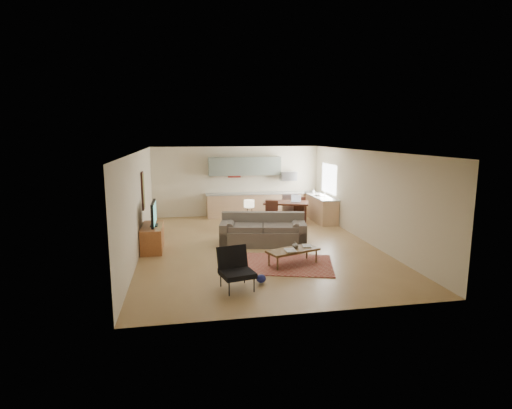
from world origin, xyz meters
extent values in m
plane|color=#997546|center=(0.00, 0.00, 0.00)|extent=(9.00, 9.00, 0.00)
plane|color=white|center=(0.00, 0.00, 2.70)|extent=(9.00, 9.00, 0.00)
plane|color=beige|center=(0.00, 4.50, 1.35)|extent=(6.50, 0.00, 6.50)
plane|color=beige|center=(0.00, -4.50, 1.35)|extent=(6.50, 0.00, 6.50)
plane|color=beige|center=(-3.25, 0.00, 1.35)|extent=(0.00, 9.00, 9.00)
plane|color=beige|center=(3.25, 0.00, 1.35)|extent=(0.00, 9.00, 9.00)
cube|color=#A5A8AD|center=(2.00, 4.18, 0.45)|extent=(0.62, 0.62, 0.90)
cube|color=#A5A8AD|center=(2.00, 4.20, 1.55)|extent=(0.62, 0.40, 0.35)
cube|color=slate|center=(0.30, 4.33, 1.95)|extent=(2.80, 0.34, 0.70)
cube|color=white|center=(3.23, 3.00, 1.55)|extent=(0.02, 1.40, 1.05)
cube|color=maroon|center=(0.27, -1.78, 0.01)|extent=(2.83, 2.31, 0.02)
imported|color=maroon|center=(0.30, -1.98, 0.41)|extent=(0.25, 0.34, 0.03)
imported|color=navy|center=(0.84, -1.62, 0.40)|extent=(0.31, 0.36, 0.02)
imported|color=black|center=(0.61, -1.76, 0.48)|extent=(0.20, 0.20, 0.17)
imported|color=beige|center=(2.83, 3.54, 1.02)|extent=(0.12, 0.12, 0.19)
camera|label=1|loc=(-2.05, -10.92, 3.15)|focal=28.00mm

